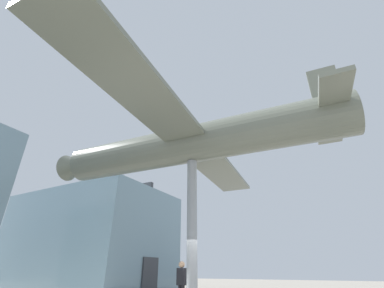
% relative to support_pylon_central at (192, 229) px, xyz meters
% --- Properties ---
extents(glass_pavilion_right, '(8.70, 13.48, 8.21)m').
position_rel_support_pylon_central_xyz_m(glass_pavilion_right, '(7.60, 14.35, 0.90)').
color(glass_pavilion_right, '#7593A3').
rests_on(glass_pavilion_right, ground_plane).
extents(support_pylon_central, '(0.42, 0.42, 5.83)m').
position_rel_support_pylon_central_xyz_m(support_pylon_central, '(0.00, 0.00, 0.00)').
color(support_pylon_central, '#999EA3').
rests_on(support_pylon_central, ground_plane).
extents(suspended_airplane, '(16.15, 14.96, 3.21)m').
position_rel_support_pylon_central_xyz_m(suspended_airplane, '(-0.02, 0.21, 3.80)').
color(suspended_airplane, slate).
rests_on(suspended_airplane, support_pylon_central).
extents(visitor_person, '(0.28, 0.43, 1.79)m').
position_rel_support_pylon_central_xyz_m(visitor_person, '(1.27, 1.20, -1.88)').
color(visitor_person, '#232328').
rests_on(visitor_person, ground_plane).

